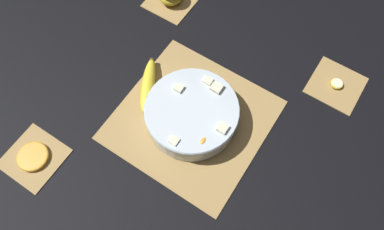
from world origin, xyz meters
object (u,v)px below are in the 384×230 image
(fruit_salad_bowl, at_px, (192,113))
(banana_coin_single, at_px, (337,84))
(orange_slice_whole, at_px, (33,157))
(whole_banana, at_px, (148,84))

(fruit_salad_bowl, distance_m, banana_coin_single, 0.44)
(orange_slice_whole, bearing_deg, whole_banana, -21.29)
(fruit_salad_bowl, xyz_separation_m, orange_slice_whole, (-0.33, 0.30, -0.03))
(whole_banana, height_order, orange_slice_whole, whole_banana)
(fruit_salad_bowl, relative_size, banana_coin_single, 6.91)
(whole_banana, bearing_deg, orange_slice_whole, 158.71)
(fruit_salad_bowl, distance_m, orange_slice_whole, 0.45)
(whole_banana, relative_size, orange_slice_whole, 2.05)
(fruit_salad_bowl, xyz_separation_m, banana_coin_single, (0.33, -0.30, -0.03))
(orange_slice_whole, bearing_deg, banana_coin_single, -42.11)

